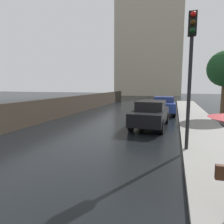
{
  "coord_description": "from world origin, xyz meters",
  "views": [
    {
      "loc": [
        3.66,
        -0.19,
        2.36
      ],
      "look_at": [
        0.86,
        8.86,
        1.09
      ],
      "focal_mm": 32.4,
      "sensor_mm": 36.0,
      "label": 1
    }
  ],
  "objects": [
    {
      "name": "car_black_mid_road",
      "position": [
        2.42,
        11.19,
        0.77
      ],
      "size": [
        1.9,
        4.45,
        1.48
      ],
      "rotation": [
        0.0,
        0.0,
        -0.05
      ],
      "color": "black",
      "rests_on": "ground"
    },
    {
      "name": "car_blue_far_ahead",
      "position": [
        2.84,
        16.62,
        0.75
      ],
      "size": [
        1.95,
        4.1,
        1.44
      ],
      "rotation": [
        0.0,
        0.0,
        0.05
      ],
      "color": "navy",
      "rests_on": "ground"
    },
    {
      "name": "traffic_light",
      "position": [
        4.13,
        7.11,
        3.29
      ],
      "size": [
        0.26,
        0.39,
        4.56
      ],
      "color": "black",
      "rests_on": "sidewalk_strip"
    },
    {
      "name": "distant_tower",
      "position": [
        -2.44,
        47.95,
        12.91
      ],
      "size": [
        14.76,
        8.38,
        29.44
      ],
      "color": "#B2A88E",
      "rests_on": "ground"
    }
  ]
}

